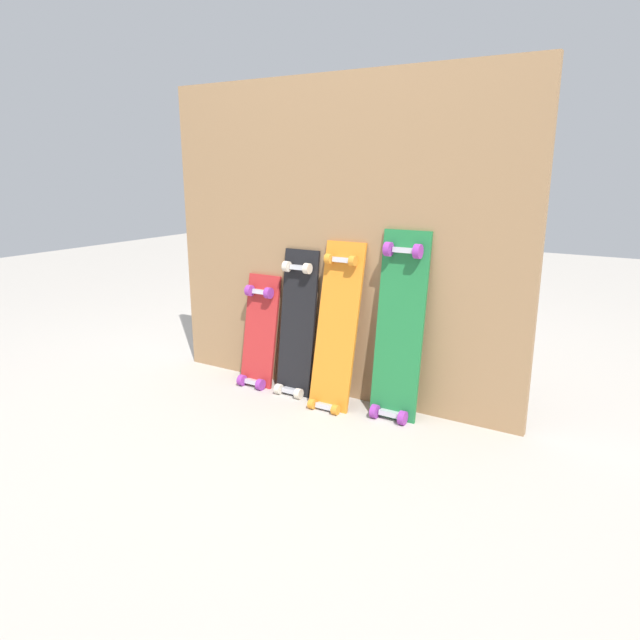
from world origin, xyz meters
TOP-DOWN VIEW (x-y plane):
  - ground_plane at (0.00, 0.00)m, footprint 12.00×12.00m
  - plywood_wall_panel at (0.00, 0.07)m, footprint 1.93×0.04m
  - skateboard_red at (-0.41, -0.03)m, footprint 0.20×0.19m
  - skateboard_black at (-0.17, -0.02)m, footprint 0.20×0.18m
  - skateboard_orange at (0.08, -0.06)m, footprint 0.21×0.25m
  - skateboard_green at (0.39, -0.02)m, footprint 0.23×0.19m

SIDE VIEW (x-z plane):
  - ground_plane at x=0.00m, z-range 0.00..0.00m
  - skateboard_red at x=-0.41m, z-range -0.07..0.59m
  - skateboard_black at x=-0.17m, z-range -0.07..0.74m
  - skateboard_orange at x=0.08m, z-range -0.07..0.79m
  - skateboard_green at x=0.39m, z-range -0.06..0.87m
  - plywood_wall_panel at x=0.00m, z-range 0.00..1.55m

